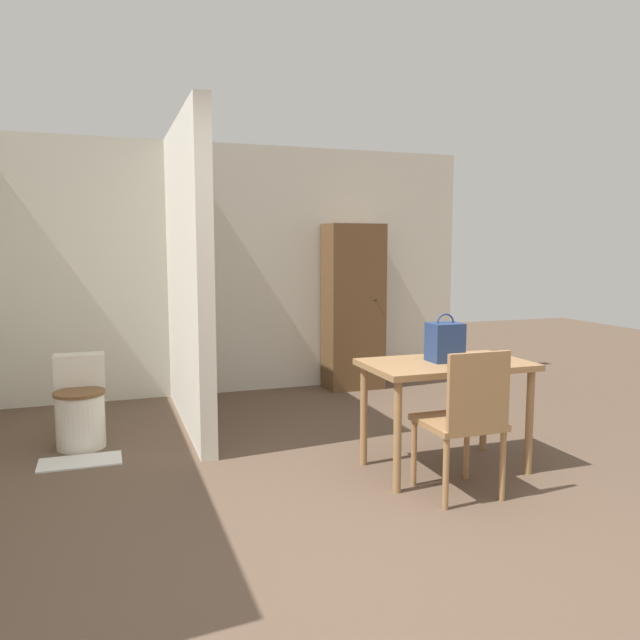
{
  "coord_description": "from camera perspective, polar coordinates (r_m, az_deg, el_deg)",
  "views": [
    {
      "loc": [
        -1.1,
        -2.61,
        1.49
      ],
      "look_at": [
        0.36,
        1.59,
        0.96
      ],
      "focal_mm": 35.0,
      "sensor_mm": 36.0,
      "label": 1
    }
  ],
  "objects": [
    {
      "name": "ground_plane",
      "position": [
        3.2,
        3.47,
        -20.95
      ],
      "size": [
        16.0,
        16.0,
        0.0
      ],
      "primitive_type": "plane",
      "color": "brown"
    },
    {
      "name": "wall_back",
      "position": [
        6.4,
        -9.29,
        4.52
      ],
      "size": [
        5.31,
        0.12,
        2.5
      ],
      "color": "beige",
      "rests_on": "ground_plane"
    },
    {
      "name": "partition_wall",
      "position": [
        5.27,
        -12.08,
        4.01
      ],
      "size": [
        0.12,
        2.03,
        2.5
      ],
      "color": "beige",
      "rests_on": "ground_plane"
    },
    {
      "name": "dining_table",
      "position": [
        4.22,
        11.44,
        -5.01
      ],
      "size": [
        1.07,
        0.63,
        0.73
      ],
      "color": "#997047",
      "rests_on": "ground_plane"
    },
    {
      "name": "wooden_chair",
      "position": [
        3.8,
        13.12,
        -8.64
      ],
      "size": [
        0.44,
        0.44,
        0.9
      ],
      "rotation": [
        0.0,
        0.0,
        0.01
      ],
      "color": "#997047",
      "rests_on": "ground_plane"
    },
    {
      "name": "toilet",
      "position": [
        5.04,
        -21.07,
        -7.41
      ],
      "size": [
        0.37,
        0.52,
        0.67
      ],
      "color": "silver",
      "rests_on": "ground_plane"
    },
    {
      "name": "handbag",
      "position": [
        4.19,
        11.35,
        -1.97
      ],
      "size": [
        0.21,
        0.18,
        0.32
      ],
      "color": "navy",
      "rests_on": "dining_table"
    },
    {
      "name": "wooden_cabinet",
      "position": [
        6.54,
        3.06,
        1.21
      ],
      "size": [
        0.59,
        0.41,
        1.72
      ],
      "color": "brown",
      "rests_on": "ground_plane"
    },
    {
      "name": "bath_mat",
      "position": [
        4.73,
        -21.08,
        -11.99
      ],
      "size": [
        0.55,
        0.29,
        0.01
      ],
      "color": "silver",
      "rests_on": "ground_plane"
    }
  ]
}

